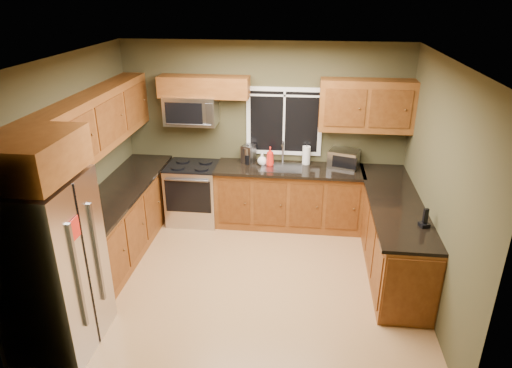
% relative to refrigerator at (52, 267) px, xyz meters
% --- Properties ---
extents(floor, '(4.20, 4.20, 0.00)m').
position_rel_refrigerator_xyz_m(floor, '(1.74, 1.30, -0.90)').
color(floor, '#A17447').
rests_on(floor, ground).
extents(ceiling, '(4.20, 4.20, 0.00)m').
position_rel_refrigerator_xyz_m(ceiling, '(1.74, 1.30, 1.80)').
color(ceiling, white).
rests_on(ceiling, back_wall).
extents(back_wall, '(4.20, 0.00, 4.20)m').
position_rel_refrigerator_xyz_m(back_wall, '(1.74, 3.10, 0.45)').
color(back_wall, '#3F3C24').
rests_on(back_wall, ground).
extents(front_wall, '(4.20, 0.00, 4.20)m').
position_rel_refrigerator_xyz_m(front_wall, '(1.74, -0.50, 0.45)').
color(front_wall, '#3F3C24').
rests_on(front_wall, ground).
extents(left_wall, '(0.00, 3.60, 3.60)m').
position_rel_refrigerator_xyz_m(left_wall, '(-0.36, 1.30, 0.45)').
color(left_wall, '#3F3C24').
rests_on(left_wall, ground).
extents(right_wall, '(0.00, 3.60, 3.60)m').
position_rel_refrigerator_xyz_m(right_wall, '(3.84, 1.30, 0.45)').
color(right_wall, '#3F3C24').
rests_on(right_wall, ground).
extents(window, '(1.12, 0.03, 1.02)m').
position_rel_refrigerator_xyz_m(window, '(2.04, 3.08, 0.65)').
color(window, white).
rests_on(window, back_wall).
extents(base_cabinets_left, '(0.60, 2.65, 0.90)m').
position_rel_refrigerator_xyz_m(base_cabinets_left, '(-0.06, 1.78, -0.45)').
color(base_cabinets_left, brown).
rests_on(base_cabinets_left, ground).
extents(countertop_left, '(0.65, 2.65, 0.04)m').
position_rel_refrigerator_xyz_m(countertop_left, '(-0.04, 1.78, 0.02)').
color(countertop_left, black).
rests_on(countertop_left, base_cabinets_left).
extents(base_cabinets_back, '(2.17, 0.60, 0.90)m').
position_rel_refrigerator_xyz_m(base_cabinets_back, '(2.15, 2.80, -0.45)').
color(base_cabinets_back, brown).
rests_on(base_cabinets_back, ground).
extents(countertop_back, '(2.17, 0.65, 0.04)m').
position_rel_refrigerator_xyz_m(countertop_back, '(2.15, 2.78, 0.02)').
color(countertop_back, black).
rests_on(countertop_back, base_cabinets_back).
extents(base_cabinets_peninsula, '(0.60, 2.52, 0.90)m').
position_rel_refrigerator_xyz_m(base_cabinets_peninsula, '(3.54, 1.84, -0.45)').
color(base_cabinets_peninsula, brown).
rests_on(base_cabinets_peninsula, ground).
extents(countertop_peninsula, '(0.65, 2.50, 0.04)m').
position_rel_refrigerator_xyz_m(countertop_peninsula, '(3.51, 1.85, 0.02)').
color(countertop_peninsula, black).
rests_on(countertop_peninsula, base_cabinets_peninsula).
extents(upper_cabinets_left, '(0.33, 2.65, 0.72)m').
position_rel_refrigerator_xyz_m(upper_cabinets_left, '(-0.20, 1.78, 0.96)').
color(upper_cabinets_left, brown).
rests_on(upper_cabinets_left, left_wall).
extents(upper_cabinets_back_left, '(1.30, 0.33, 0.30)m').
position_rel_refrigerator_xyz_m(upper_cabinets_back_left, '(0.89, 2.94, 1.17)').
color(upper_cabinets_back_left, brown).
rests_on(upper_cabinets_back_left, back_wall).
extents(upper_cabinets_back_right, '(1.30, 0.33, 0.72)m').
position_rel_refrigerator_xyz_m(upper_cabinets_back_right, '(3.19, 2.94, 0.96)').
color(upper_cabinets_back_right, brown).
rests_on(upper_cabinets_back_right, back_wall).
extents(upper_cabinet_over_fridge, '(0.72, 0.90, 0.38)m').
position_rel_refrigerator_xyz_m(upper_cabinet_over_fridge, '(-0.00, 0.00, 1.13)').
color(upper_cabinet_over_fridge, brown).
rests_on(upper_cabinet_over_fridge, left_wall).
extents(refrigerator, '(0.74, 0.90, 1.80)m').
position_rel_refrigerator_xyz_m(refrigerator, '(0.00, 0.00, 0.00)').
color(refrigerator, '#B7B7BC').
rests_on(refrigerator, ground).
extents(range, '(0.76, 0.69, 0.94)m').
position_rel_refrigerator_xyz_m(range, '(0.69, 2.77, -0.43)').
color(range, '#B7B7BC').
rests_on(range, ground).
extents(microwave, '(0.76, 0.41, 0.42)m').
position_rel_refrigerator_xyz_m(microwave, '(0.69, 2.91, 0.83)').
color(microwave, '#B7B7BC').
rests_on(microwave, back_wall).
extents(sink, '(0.60, 0.42, 0.36)m').
position_rel_refrigerator_xyz_m(sink, '(2.04, 2.79, 0.05)').
color(sink, slate).
rests_on(sink, countertop_back).
extents(toaster_oven, '(0.49, 0.43, 0.26)m').
position_rel_refrigerator_xyz_m(toaster_oven, '(2.93, 2.91, 0.17)').
color(toaster_oven, '#B7B7BC').
rests_on(toaster_oven, countertop_back).
extents(coffee_maker, '(0.22, 0.26, 0.27)m').
position_rel_refrigerator_xyz_m(coffee_maker, '(1.52, 2.94, 0.17)').
color(coffee_maker, slate).
rests_on(coffee_maker, countertop_back).
extents(kettle, '(0.22, 0.22, 0.30)m').
position_rel_refrigerator_xyz_m(kettle, '(1.52, 2.92, 0.18)').
color(kettle, '#B7B7BC').
rests_on(kettle, countertop_back).
extents(paper_towel_roll, '(0.12, 0.12, 0.30)m').
position_rel_refrigerator_xyz_m(paper_towel_roll, '(2.39, 2.98, 0.18)').
color(paper_towel_roll, white).
rests_on(paper_towel_roll, countertop_back).
extents(soap_bottle_a, '(0.12, 0.12, 0.29)m').
position_rel_refrigerator_xyz_m(soap_bottle_a, '(1.86, 2.84, 0.18)').
color(soap_bottle_a, red).
rests_on(soap_bottle_a, countertop_back).
extents(soap_bottle_c, '(0.19, 0.19, 0.18)m').
position_rel_refrigerator_xyz_m(soap_bottle_c, '(1.74, 2.86, 0.13)').
color(soap_bottle_c, white).
rests_on(soap_bottle_c, countertop_back).
extents(cordless_phone, '(0.13, 0.13, 0.22)m').
position_rel_refrigerator_xyz_m(cordless_phone, '(3.72, 1.17, 0.11)').
color(cordless_phone, black).
rests_on(cordless_phone, countertop_peninsula).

